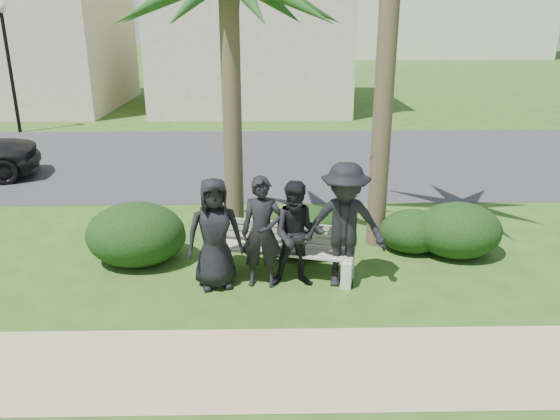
# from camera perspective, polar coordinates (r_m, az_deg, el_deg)

# --- Properties ---
(ground) EXTENTS (160.00, 160.00, 0.00)m
(ground) POSITION_cam_1_polar(r_m,az_deg,el_deg) (8.06, 0.95, -8.58)
(ground) COLOR #2C4F16
(ground) RESTS_ON ground
(footpath) EXTENTS (30.00, 1.60, 0.01)m
(footpath) POSITION_cam_1_polar(r_m,az_deg,el_deg) (6.53, 1.55, -16.03)
(footpath) COLOR tan
(footpath) RESTS_ON ground
(asphalt_street) EXTENTS (160.00, 8.00, 0.01)m
(asphalt_street) POSITION_cam_1_polar(r_m,az_deg,el_deg) (15.58, -0.12, 5.38)
(asphalt_street) COLOR #2D2D30
(asphalt_street) RESTS_ON ground
(stucco_bldg_right) EXTENTS (8.40, 8.40, 7.30)m
(stucco_bldg_right) POSITION_cam_1_polar(r_m,az_deg,el_deg) (25.12, -2.99, 19.15)
(stucco_bldg_right) COLOR #BEB38E
(stucco_bldg_right) RESTS_ON ground
(street_lamp) EXTENTS (0.36, 0.36, 4.29)m
(street_lamp) POSITION_cam_1_polar(r_m,az_deg,el_deg) (21.02, -26.69, 15.19)
(street_lamp) COLOR black
(street_lamp) RESTS_ON ground
(park_bench) EXTENTS (2.37, 1.05, 0.79)m
(park_bench) POSITION_cam_1_polar(r_m,az_deg,el_deg) (8.43, -0.03, -4.57)
(park_bench) COLOR #A59B8A
(park_bench) RESTS_ON ground
(man_a) EXTENTS (0.91, 0.70, 1.67)m
(man_a) POSITION_cam_1_polar(r_m,az_deg,el_deg) (7.96, -6.84, -2.47)
(man_a) COLOR black
(man_a) RESTS_ON ground
(man_b) EXTENTS (0.64, 0.45, 1.68)m
(man_b) POSITION_cam_1_polar(r_m,az_deg,el_deg) (7.94, -1.88, -2.36)
(man_b) COLOR black
(man_b) RESTS_ON ground
(man_c) EXTENTS (0.80, 0.63, 1.61)m
(man_c) POSITION_cam_1_polar(r_m,az_deg,el_deg) (7.95, 1.85, -2.59)
(man_c) COLOR black
(man_c) RESTS_ON ground
(man_d) EXTENTS (1.31, 0.87, 1.89)m
(man_d) POSITION_cam_1_polar(r_m,az_deg,el_deg) (7.96, 6.74, -1.63)
(man_d) COLOR black
(man_d) RESTS_ON ground
(hedge_a) EXTENTS (1.59, 1.31, 1.04)m
(hedge_a) POSITION_cam_1_polar(r_m,az_deg,el_deg) (9.10, -14.84, -2.27)
(hedge_a) COLOR black
(hedge_a) RESTS_ON ground
(hedge_b) EXTENTS (1.27, 1.05, 0.83)m
(hedge_b) POSITION_cam_1_polar(r_m,az_deg,el_deg) (9.22, -13.71, -2.60)
(hedge_b) COLOR black
(hedge_b) RESTS_ON ground
(hedge_c) EXTENTS (1.05, 0.86, 0.68)m
(hedge_c) POSITION_cam_1_polar(r_m,az_deg,el_deg) (9.30, -0.09, -2.29)
(hedge_c) COLOR black
(hedge_c) RESTS_ON ground
(hedge_d) EXTENTS (1.34, 1.11, 0.88)m
(hedge_d) POSITION_cam_1_polar(r_m,az_deg,el_deg) (9.18, 2.37, -1.96)
(hedge_d) COLOR black
(hedge_d) RESTS_ON ground
(hedge_e) EXTENTS (1.14, 0.94, 0.74)m
(hedge_e) POSITION_cam_1_polar(r_m,az_deg,el_deg) (9.58, 13.73, -2.03)
(hedge_e) COLOR black
(hedge_e) RESTS_ON ground
(hedge_f) EXTENTS (1.43, 1.18, 0.93)m
(hedge_f) POSITION_cam_1_polar(r_m,az_deg,el_deg) (9.57, 18.16, -1.86)
(hedge_f) COLOR black
(hedge_f) RESTS_ON ground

